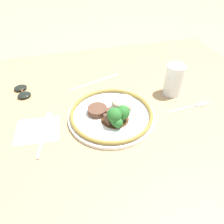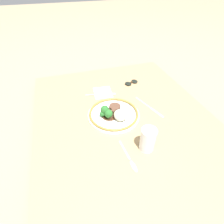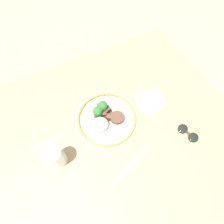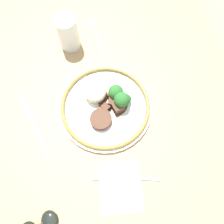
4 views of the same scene
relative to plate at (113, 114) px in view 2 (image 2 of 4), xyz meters
The scene contains 9 objects.
ground_plane 0.09m from the plate, 59.19° to the left, with size 8.00×8.00×0.00m, color #998466.
dining_table 0.08m from the plate, 59.19° to the left, with size 1.14×0.91×0.05m.
napkin 0.23m from the plate, behind, with size 0.13×0.12×0.00m.
plate is the anchor object (origin of this frame).
juice_glass 0.25m from the plate, 17.48° to the left, with size 0.06×0.06×0.11m.
fork 0.21m from the plate, behind, with size 0.05×0.18×0.00m.
knife 0.22m from the plate, 92.08° to the left, with size 0.21×0.08×0.00m.
spoon 0.29m from the plate, ahead, with size 0.17×0.03×0.01m.
sunglasses 0.35m from the plate, 142.61° to the left, with size 0.07×0.10×0.01m.
Camera 2 is at (0.62, -0.26, 0.67)m, focal length 28.00 mm.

